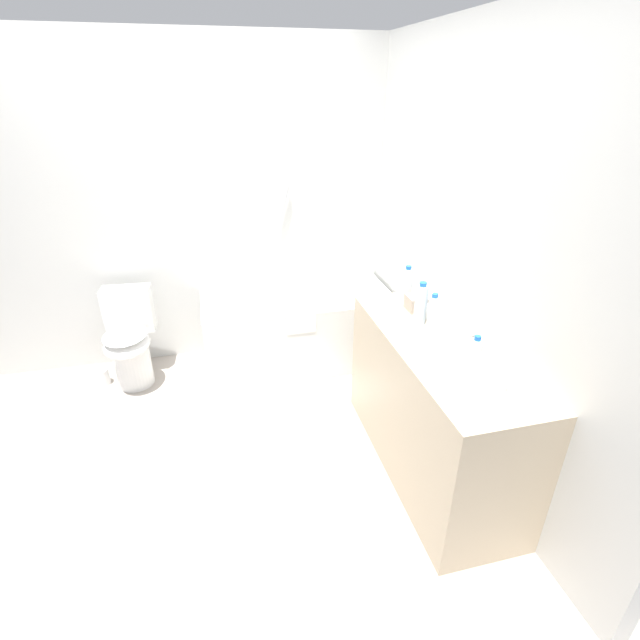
# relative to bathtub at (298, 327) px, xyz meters

# --- Properties ---
(ground_plane) EXTENTS (4.03, 4.03, 0.00)m
(ground_plane) POSITION_rel_bathtub_xyz_m (-0.74, -0.99, -0.31)
(ground_plane) COLOR #9E9389
(wall_back_tiled) EXTENTS (3.43, 0.10, 2.41)m
(wall_back_tiled) POSITION_rel_bathtub_xyz_m (-0.74, 0.38, 0.89)
(wall_back_tiled) COLOR silver
(wall_back_tiled) RESTS_ON ground_plane
(wall_right_mirror) EXTENTS (0.10, 3.05, 2.41)m
(wall_right_mirror) POSITION_rel_bathtub_xyz_m (0.82, -0.99, 0.89)
(wall_right_mirror) COLOR silver
(wall_right_mirror) RESTS_ON ground_plane
(bathtub) EXTENTS (1.49, 0.66, 1.39)m
(bathtub) POSITION_rel_bathtub_xyz_m (0.00, 0.00, 0.00)
(bathtub) COLOR silver
(bathtub) RESTS_ON ground_plane
(toilet) EXTENTS (0.37, 0.53, 0.73)m
(toilet) POSITION_rel_bathtub_xyz_m (-1.29, 0.00, 0.04)
(toilet) COLOR white
(toilet) RESTS_ON ground_plane
(vanity_counter) EXTENTS (0.52, 1.39, 0.84)m
(vanity_counter) POSITION_rel_bathtub_xyz_m (0.51, -1.36, 0.11)
(vanity_counter) COLOR tan
(vanity_counter) RESTS_ON ground_plane
(sink_basin) EXTENTS (0.32, 0.32, 0.06)m
(sink_basin) POSITION_rel_bathtub_xyz_m (0.47, -1.42, 0.56)
(sink_basin) COLOR white
(sink_basin) RESTS_ON vanity_counter
(sink_faucet) EXTENTS (0.11, 0.15, 0.07)m
(sink_faucet) POSITION_rel_bathtub_xyz_m (0.66, -1.42, 0.56)
(sink_faucet) COLOR silver
(sink_faucet) RESTS_ON vanity_counter
(water_bottle_0) EXTENTS (0.06, 0.06, 0.23)m
(water_bottle_0) POSITION_rel_bathtub_xyz_m (0.54, -0.81, 0.64)
(water_bottle_0) COLOR silver
(water_bottle_0) RESTS_ON vanity_counter
(water_bottle_1) EXTENTS (0.06, 0.06, 0.20)m
(water_bottle_1) POSITION_rel_bathtub_xyz_m (0.52, -1.65, 0.62)
(water_bottle_1) COLOR silver
(water_bottle_1) RESTS_ON vanity_counter
(water_bottle_2) EXTENTS (0.06, 0.06, 0.21)m
(water_bottle_2) POSITION_rel_bathtub_xyz_m (0.54, -1.18, 0.63)
(water_bottle_2) COLOR silver
(water_bottle_2) RESTS_ON vanity_counter
(water_bottle_3) EXTENTS (0.07, 0.07, 0.25)m
(water_bottle_3) POSITION_rel_bathtub_xyz_m (0.49, -1.12, 0.65)
(water_bottle_3) COLOR silver
(water_bottle_3) RESTS_ON vanity_counter
(drinking_glass_0) EXTENTS (0.07, 0.07, 0.08)m
(drinking_glass_0) POSITION_rel_bathtub_xyz_m (0.59, -1.08, 0.57)
(drinking_glass_0) COLOR white
(drinking_glass_0) RESTS_ON vanity_counter
(drinking_glass_1) EXTENTS (0.08, 0.08, 0.09)m
(drinking_glass_1) POSITION_rel_bathtub_xyz_m (0.50, -1.88, 0.58)
(drinking_glass_1) COLOR white
(drinking_glass_1) RESTS_ON vanity_counter
(tissue_box) EXTENTS (0.12, 0.12, 0.09)m
(tissue_box) POSITION_rel_bathtub_xyz_m (0.55, -0.95, 0.57)
(tissue_box) COLOR #A6978B
(tissue_box) RESTS_ON vanity_counter
(bath_mat) EXTENTS (0.51, 0.35, 0.01)m
(bath_mat) POSITION_rel_bathtub_xyz_m (-0.06, -0.54, -0.31)
(bath_mat) COLOR white
(bath_mat) RESTS_ON ground_plane
(toilet_paper_roll) EXTENTS (0.11, 0.11, 0.13)m
(toilet_paper_roll) POSITION_rel_bathtub_xyz_m (-1.54, 0.01, -0.25)
(toilet_paper_roll) COLOR white
(toilet_paper_roll) RESTS_ON ground_plane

